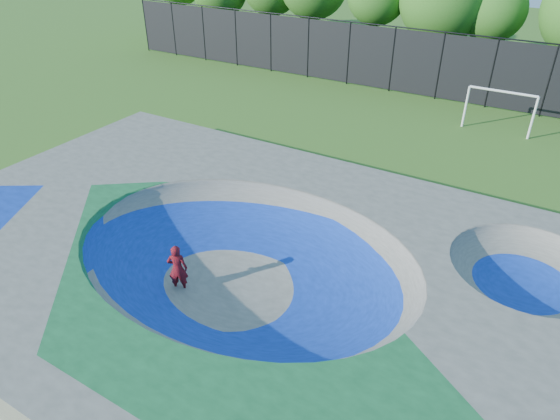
# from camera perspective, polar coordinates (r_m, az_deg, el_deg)

# --- Properties ---
(ground) EXTENTS (120.00, 120.00, 0.00)m
(ground) POSITION_cam_1_polar(r_m,az_deg,el_deg) (15.90, -4.09, -8.70)
(ground) COLOR #37661C
(ground) RESTS_ON ground
(skate_deck) EXTENTS (22.00, 14.00, 1.50)m
(skate_deck) POSITION_cam_1_polar(r_m,az_deg,el_deg) (15.43, -4.19, -6.57)
(skate_deck) COLOR gray
(skate_deck) RESTS_ON ground
(skater) EXTENTS (0.72, 0.64, 1.66)m
(skater) POSITION_cam_1_polar(r_m,az_deg,el_deg) (15.53, -11.62, -6.58)
(skater) COLOR red
(skater) RESTS_ON ground
(skateboard) EXTENTS (0.78, 0.59, 0.05)m
(skateboard) POSITION_cam_1_polar(r_m,az_deg,el_deg) (16.03, -11.31, -8.86)
(skateboard) COLOR black
(skateboard) RESTS_ON ground
(soccer_goal) EXTENTS (3.44, 0.12, 2.27)m
(soccer_goal) POSITION_cam_1_polar(r_m,az_deg,el_deg) (28.55, 23.89, 11.06)
(soccer_goal) COLOR white
(soccer_goal) RESTS_ON ground
(fence) EXTENTS (48.09, 0.09, 4.04)m
(fence) POSITION_cam_1_polar(r_m,az_deg,el_deg) (32.70, 17.84, 15.50)
(fence) COLOR black
(fence) RESTS_ON ground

